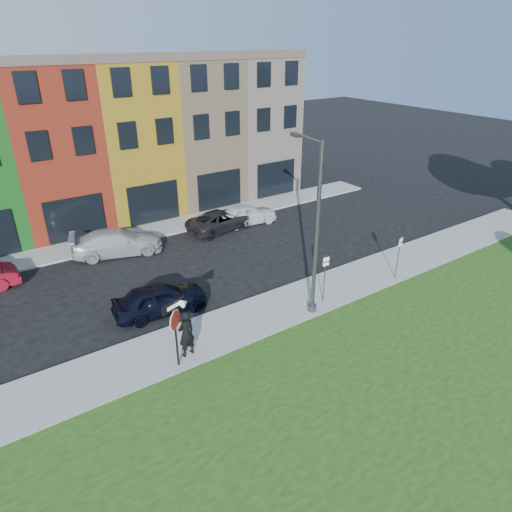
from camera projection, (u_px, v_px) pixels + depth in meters
ground at (314, 346)px, 18.58m from camera, size 120.00×120.00×0.00m
sidewalk_near at (305, 299)px, 21.79m from camera, size 40.00×3.00×0.12m
sidewalk_far at (118, 239)px, 28.18m from camera, size 40.00×2.40×0.12m
rowhouse_block at (85, 140)px, 30.87m from camera, size 30.00×10.12×10.00m
stop_sign at (175, 321)px, 16.48m from camera, size 1.01×0.37×2.82m
man at (186, 334)px, 17.51m from camera, size 0.89×0.73×1.97m
sedan_near at (160, 299)px, 20.57m from camera, size 2.51×4.53×1.43m
parked_car_silver at (117, 242)px, 26.14m from camera, size 4.57×6.07×1.46m
parked_car_dark at (221, 220)px, 29.49m from camera, size 3.47×5.24×1.28m
parked_car_white at (247, 214)px, 30.34m from camera, size 2.76×4.50×1.38m
street_lamp at (314, 230)px, 19.28m from camera, size 0.72×2.56×7.68m
parking_sign_a at (325, 273)px, 20.82m from camera, size 0.32×0.10×2.46m
parking_sign_b at (399, 252)px, 22.96m from camera, size 0.32×0.11×2.35m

